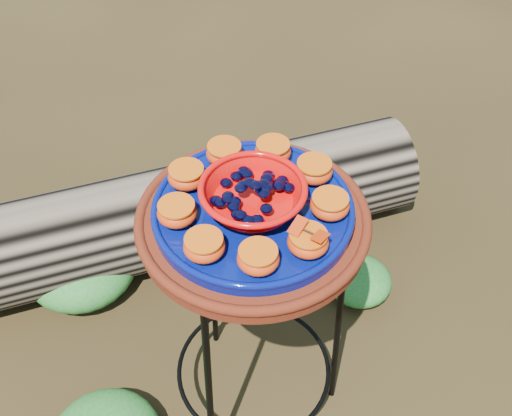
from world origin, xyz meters
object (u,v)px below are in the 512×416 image
plant_stand (254,326)px  cobalt_plate (253,212)px  terracotta_saucer (253,223)px  red_bowl (253,197)px  driftwood_log (158,219)px

plant_stand → cobalt_plate: bearing=0.0°
terracotta_saucer → red_bowl: size_ratio=2.33×
cobalt_plate → red_bowl: 0.04m
plant_stand → terracotta_saucer: 0.37m
plant_stand → red_bowl: 0.44m
terracotta_saucer → cobalt_plate: size_ratio=1.17×
driftwood_log → cobalt_plate: bearing=-91.6°
plant_stand → driftwood_log: plant_stand is taller
plant_stand → driftwood_log: size_ratio=0.41×
terracotta_saucer → red_bowl: bearing=0.0°
cobalt_plate → driftwood_log: (0.02, 0.62, -0.59)m
terracotta_saucer → driftwood_log: (0.02, 0.62, -0.56)m
terracotta_saucer → plant_stand: bearing=0.0°
plant_stand → red_bowl: size_ratio=3.52×
terracotta_saucer → cobalt_plate: cobalt_plate is taller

